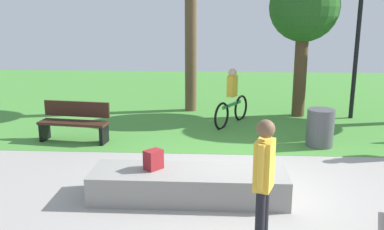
{
  "coord_description": "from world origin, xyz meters",
  "views": [
    {
      "loc": [
        -0.5,
        -7.07,
        3.0
      ],
      "look_at": [
        -0.92,
        0.29,
        1.18
      ],
      "focal_mm": 40.3,
      "sensor_mm": 36.0,
      "label": 1
    }
  ],
  "objects": [
    {
      "name": "backpack_on_ledge",
      "position": [
        -1.5,
        -0.54,
        0.63
      ],
      "size": [
        0.33,
        0.34,
        0.32
      ],
      "primitive_type": "cube",
      "rotation": [
        0.0,
        0.0,
        4.01
      ],
      "color": "maroon",
      "rests_on": "concrete_ledge"
    },
    {
      "name": "park_bench_near_path",
      "position": [
        -3.77,
        2.39,
        0.48
      ],
      "size": [
        1.65,
        0.67,
        0.91
      ],
      "color": "#331E14",
      "rests_on": "ground_plane"
    },
    {
      "name": "concrete_ledge",
      "position": [
        -0.92,
        -0.59,
        0.24
      ],
      "size": [
        3.15,
        0.93,
        0.47
      ],
      "primitive_type": "cube",
      "color": "gray",
      "rests_on": "ground_plane"
    },
    {
      "name": "lamp_post",
      "position": [
        3.3,
        4.96,
        2.41
      ],
      "size": [
        0.28,
        0.28,
        3.93
      ],
      "color": "black",
      "rests_on": "ground_plane"
    },
    {
      "name": "trash_bin",
      "position": [
        1.82,
        2.32,
        0.42
      ],
      "size": [
        0.6,
        0.6,
        0.84
      ],
      "primitive_type": "cylinder",
      "color": "#4C4C51",
      "rests_on": "ground_plane"
    },
    {
      "name": "ground_plane",
      "position": [
        0.0,
        0.0,
        0.0
      ],
      "size": [
        28.0,
        28.0,
        0.0
      ],
      "primitive_type": "plane",
      "color": "#9E9993"
    },
    {
      "name": "cyclist_on_bicycle",
      "position": [
        -0.09,
        4.13,
        0.63
      ],
      "size": [
        0.95,
        1.61,
        1.52
      ],
      "color": "black",
      "rests_on": "ground_plane"
    },
    {
      "name": "tree_slender_maple",
      "position": [
        1.86,
        5.15,
        2.98
      ],
      "size": [
        1.91,
        1.91,
        4.01
      ],
      "color": "#4C3823",
      "rests_on": "grass_lawn"
    },
    {
      "name": "skater_performing_trick",
      "position": [
        0.09,
        -2.09,
        1.01
      ],
      "size": [
        0.29,
        0.41,
        1.72
      ],
      "color": "black",
      "rests_on": "ground_plane"
    },
    {
      "name": "grass_lawn",
      "position": [
        0.0,
        7.8,
        0.0
      ],
      "size": [
        26.6,
        12.4,
        0.01
      ],
      "primitive_type": "cube",
      "color": "#478C38",
      "rests_on": "ground_plane"
    }
  ]
}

